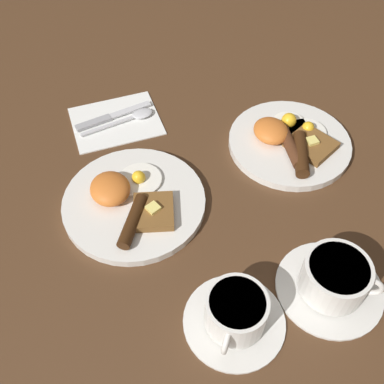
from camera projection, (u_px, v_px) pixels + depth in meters
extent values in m
plane|color=#4C301C|center=(135.00, 205.00, 0.79)|extent=(3.00, 3.00, 0.00)
cylinder|color=silver|center=(134.00, 202.00, 0.79)|extent=(0.25, 0.25, 0.01)
cylinder|color=white|center=(140.00, 180.00, 0.81)|extent=(0.08, 0.08, 0.01)
sphere|color=yellow|center=(139.00, 177.00, 0.80)|extent=(0.02, 0.02, 0.02)
ellipsoid|color=orange|center=(110.00, 189.00, 0.77)|extent=(0.08, 0.07, 0.03)
cylinder|color=#371E0C|center=(133.00, 221.00, 0.74)|extent=(0.09, 0.08, 0.02)
cube|color=brown|center=(153.00, 212.00, 0.76)|extent=(0.09, 0.09, 0.01)
cube|color=#F4E072|center=(153.00, 208.00, 0.75)|extent=(0.03, 0.03, 0.01)
cylinder|color=silver|center=(289.00, 143.00, 0.88)|extent=(0.24, 0.24, 0.01)
cylinder|color=white|center=(289.00, 124.00, 0.90)|extent=(0.07, 0.07, 0.01)
sphere|color=yellow|center=(289.00, 120.00, 0.89)|extent=(0.03, 0.03, 0.03)
cylinder|color=white|center=(307.00, 132.00, 0.89)|extent=(0.07, 0.07, 0.01)
sphere|color=yellow|center=(308.00, 128.00, 0.88)|extent=(0.02, 0.02, 0.02)
ellipsoid|color=orange|center=(271.00, 131.00, 0.87)|extent=(0.07, 0.07, 0.03)
cylinder|color=#381E0D|center=(301.00, 154.00, 0.83)|extent=(0.10, 0.07, 0.03)
cylinder|color=#492715|center=(291.00, 147.00, 0.85)|extent=(0.10, 0.04, 0.02)
cube|color=brown|center=(311.00, 145.00, 0.86)|extent=(0.10, 0.10, 0.01)
cube|color=#F4E072|center=(312.00, 141.00, 0.85)|extent=(0.02, 0.02, 0.01)
cylinder|color=silver|center=(234.00, 321.00, 0.65)|extent=(0.15, 0.15, 0.01)
cylinder|color=silver|center=(236.00, 311.00, 0.63)|extent=(0.09, 0.09, 0.06)
cylinder|color=#56331E|center=(238.00, 302.00, 0.61)|extent=(0.08, 0.08, 0.00)
torus|color=silver|center=(227.00, 340.00, 0.60)|extent=(0.04, 0.03, 0.04)
cylinder|color=silver|center=(329.00, 288.00, 0.69)|extent=(0.16, 0.16, 0.01)
cylinder|color=silver|center=(335.00, 277.00, 0.66)|extent=(0.10, 0.10, 0.06)
cylinder|color=#56331E|center=(339.00, 268.00, 0.64)|extent=(0.09, 0.09, 0.00)
torus|color=silver|center=(370.00, 286.00, 0.65)|extent=(0.03, 0.04, 0.04)
cube|color=white|center=(116.00, 121.00, 0.93)|extent=(0.15, 0.18, 0.01)
cube|color=silver|center=(130.00, 110.00, 0.94)|extent=(0.02, 0.09, 0.00)
cube|color=#9E9EA3|center=(93.00, 123.00, 0.92)|extent=(0.03, 0.08, 0.01)
ellipsoid|color=silver|center=(142.00, 113.00, 0.93)|extent=(0.03, 0.05, 0.01)
cube|color=silver|center=(107.00, 126.00, 0.91)|extent=(0.02, 0.11, 0.00)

